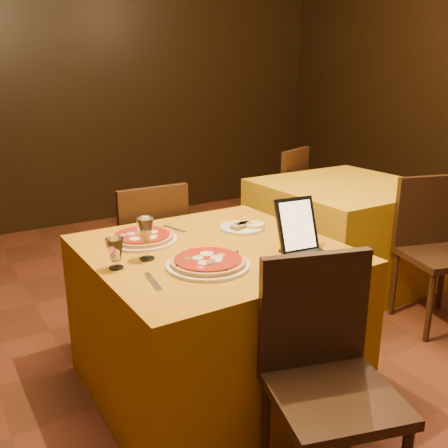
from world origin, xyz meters
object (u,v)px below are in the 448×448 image
side_table (343,233)px  chair_main_near (334,396)px  tablet (297,225)px  chair_side_near (441,256)px  wine_glass (146,238)px  pizza_near (208,263)px  pizza_far (142,238)px  chair_main_far (143,254)px  main_table (213,321)px  chair_side_far (274,199)px  water_glass (116,253)px

side_table → chair_main_near: size_ratio=1.21×
side_table → tablet: size_ratio=4.51×
chair_side_near → wine_glass: (-1.84, 0.18, 0.39)m
pizza_near → side_table: bearing=27.1°
pizza_far → chair_main_far: bearing=67.5°
chair_side_near → main_table: bearing=-168.8°
pizza_far → tablet: bearing=-41.4°
side_table → chair_side_far: bearing=90.0°
main_table → tablet: size_ratio=4.51×
chair_main_near → pizza_near: bearing=119.3°
side_table → chair_side_near: bearing=-90.0°
pizza_far → pizza_near: bearing=-76.5°
side_table → pizza_near: pizza_near is taller
side_table → main_table: bearing=-156.6°
chair_main_far → water_glass: 1.03m
chair_main_far → pizza_far: bearing=68.5°
tablet → pizza_far: bearing=145.4°
chair_main_far → pizza_far: 0.70m
chair_main_near → pizza_far: size_ratio=2.72×
wine_glass → chair_main_near: bearing=-69.3°
chair_side_near → pizza_near: size_ratio=2.59×
main_table → wine_glass: wine_glass is taller
side_table → wine_glass: bearing=-160.8°
pizza_far → water_glass: (-0.22, -0.26, 0.05)m
chair_side_far → pizza_near: 2.39m
main_table → chair_side_near: (1.52, -0.16, 0.08)m
pizza_near → wine_glass: (-0.18, 0.21, 0.08)m
main_table → wine_glass: size_ratio=5.79×
main_table → chair_main_near: bearing=-90.0°
main_table → chair_side_near: 1.53m
side_table → chair_main_far: size_ratio=1.21×
chair_side_near → tablet: (-1.22, -0.07, 0.41)m
chair_side_far → pizza_far: chair_side_far is taller
chair_main_far → water_glass: size_ratio=7.00×
chair_side_near → pizza_far: size_ratio=2.72×
chair_side_far → pizza_near: (-1.66, -1.69, 0.31)m
chair_side_near → water_glass: (-1.99, 0.15, 0.36)m
main_table → pizza_near: pizza_near is taller
wine_glass → water_glass: bearing=-168.7°
chair_side_far → chair_main_near: bearing=34.1°
chair_main_far → chair_side_near: (1.52, -0.99, 0.00)m
tablet → side_table: bearing=42.8°
pizza_far → wine_glass: bearing=-108.0°
main_table → pizza_far: size_ratio=3.29×
chair_side_near → tablet: 1.29m
pizza_far → chair_main_near: bearing=-77.3°
chair_main_far → chair_side_far: 1.66m
chair_side_near → pizza_far: (-1.76, 0.41, 0.31)m
chair_main_near → wine_glass: 0.97m
water_glass → tablet: size_ratio=0.53×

